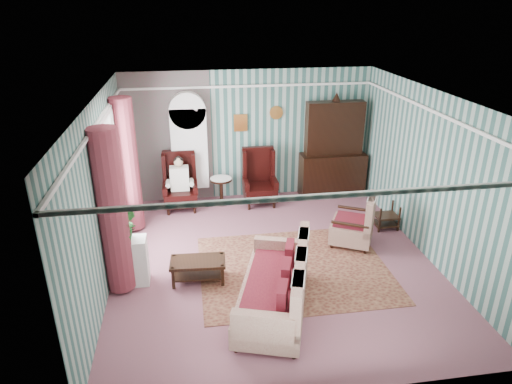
{
  "coord_description": "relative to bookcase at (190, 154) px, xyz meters",
  "views": [
    {
      "loc": [
        -1.36,
        -6.83,
        4.31
      ],
      "look_at": [
        -0.22,
        0.6,
        1.09
      ],
      "focal_mm": 32.0,
      "sensor_mm": 36.0,
      "label": 1
    }
  ],
  "objects": [
    {
      "name": "floor",
      "position": [
        1.35,
        -2.84,
        -1.12
      ],
      "size": [
        6.0,
        6.0,
        0.0
      ],
      "primitive_type": "plane",
      "color": "#915460",
      "rests_on": "ground"
    },
    {
      "name": "room_shell",
      "position": [
        0.73,
        -2.66,
        0.89
      ],
      "size": [
        5.53,
        6.02,
        2.91
      ],
      "color": "#335D56",
      "rests_on": "ground"
    },
    {
      "name": "bookcase",
      "position": [
        0.0,
        0.0,
        0.0
      ],
      "size": [
        0.8,
        0.28,
        2.24
      ],
      "primitive_type": "cube",
      "color": "white",
      "rests_on": "floor"
    },
    {
      "name": "dresser_hutch",
      "position": [
        3.25,
        -0.12,
        0.06
      ],
      "size": [
        1.5,
        0.56,
        2.36
      ],
      "primitive_type": "cube",
      "color": "black",
      "rests_on": "floor"
    },
    {
      "name": "wingback_left",
      "position": [
        -0.25,
        -0.39,
        -0.5
      ],
      "size": [
        0.76,
        0.8,
        1.25
      ],
      "primitive_type": "cube",
      "color": "black",
      "rests_on": "floor"
    },
    {
      "name": "wingback_right",
      "position": [
        1.5,
        -0.39,
        -0.5
      ],
      "size": [
        0.76,
        0.8,
        1.25
      ],
      "primitive_type": "cube",
      "color": "black",
      "rests_on": "floor"
    },
    {
      "name": "seated_woman",
      "position": [
        -0.25,
        -0.39,
        -0.53
      ],
      "size": [
        0.44,
        0.4,
        1.18
      ],
      "primitive_type": null,
      "color": "silver",
      "rests_on": "floor"
    },
    {
      "name": "round_side_table",
      "position": [
        0.65,
        -0.24,
        -0.82
      ],
      "size": [
        0.5,
        0.5,
        0.6
      ],
      "primitive_type": "cylinder",
      "color": "black",
      "rests_on": "floor"
    },
    {
      "name": "nest_table",
      "position": [
        3.82,
        -1.94,
        -0.85
      ],
      "size": [
        0.45,
        0.38,
        0.54
      ],
      "primitive_type": "cube",
      "color": "black",
      "rests_on": "floor"
    },
    {
      "name": "plant_stand",
      "position": [
        -1.05,
        -3.14,
        -0.72
      ],
      "size": [
        0.55,
        0.35,
        0.8
      ],
      "primitive_type": "cube",
      "color": "silver",
      "rests_on": "floor"
    },
    {
      "name": "rug",
      "position": [
        1.65,
        -3.14,
        -1.11
      ],
      "size": [
        3.2,
        2.6,
        0.01
      ],
      "primitive_type": "cube",
      "color": "#531B1E",
      "rests_on": "floor"
    },
    {
      "name": "sofa",
      "position": [
        1.08,
        -4.22,
        -0.67
      ],
      "size": [
        1.58,
        2.27,
        0.9
      ],
      "primitive_type": "cube",
      "rotation": [
        0.0,
        0.0,
        1.27
      ],
      "color": "beige",
      "rests_on": "floor"
    },
    {
      "name": "floral_armchair",
      "position": [
        2.92,
        -2.44,
        -0.58
      ],
      "size": [
        1.12,
        1.11,
        1.08
      ],
      "primitive_type": "cube",
      "rotation": [
        0.0,
        0.0,
        1.08
      ],
      "color": "#C1B795",
      "rests_on": "floor"
    },
    {
      "name": "coffee_table",
      "position": [
        0.02,
        -3.25,
        -0.93
      ],
      "size": [
        0.92,
        0.53,
        0.38
      ],
      "primitive_type": "cube",
      "rotation": [
        0.0,
        0.0,
        -0.06
      ],
      "color": "black",
      "rests_on": "floor"
    },
    {
      "name": "potted_plant_a",
      "position": [
        -1.06,
        -3.27,
        -0.13
      ],
      "size": [
        0.42,
        0.39,
        0.37
      ],
      "primitive_type": "imported",
      "rotation": [
        0.0,
        0.0,
        0.35
      ],
      "color": "#1B571F",
      "rests_on": "plant_stand"
    },
    {
      "name": "potted_plant_b",
      "position": [
        -1.04,
        -3.04,
        -0.08
      ],
      "size": [
        0.3,
        0.26,
        0.48
      ],
      "primitive_type": "imported",
      "rotation": [
        0.0,
        0.0,
        -0.17
      ],
      "color": "#215219",
      "rests_on": "plant_stand"
    },
    {
      "name": "potted_plant_c",
      "position": [
        -1.13,
        -3.12,
        -0.1
      ],
      "size": [
        0.31,
        0.31,
        0.43
      ],
      "primitive_type": "imported",
      "rotation": [
        0.0,
        0.0,
        -0.38
      ],
      "color": "#1A541B",
      "rests_on": "plant_stand"
    }
  ]
}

